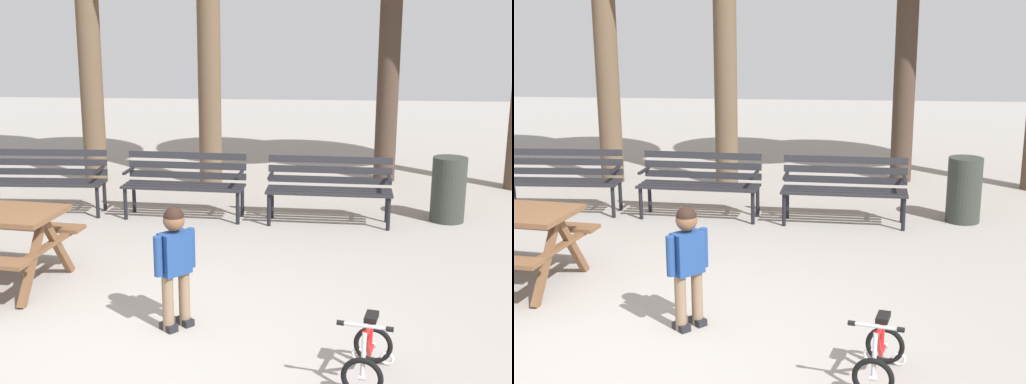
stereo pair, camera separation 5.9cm
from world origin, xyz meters
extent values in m
plane|color=gray|center=(0.00, 0.00, 0.00)|extent=(36.00, 36.00, 0.00)
cube|color=brown|center=(-1.82, 1.87, 0.45)|extent=(1.82, 0.46, 0.04)
cube|color=brown|center=(-1.14, 0.98, 0.36)|extent=(0.13, 0.57, 0.76)
cube|color=brown|center=(-1.08, 1.47, 0.36)|extent=(0.13, 0.57, 0.76)
cube|color=brown|center=(-1.11, 1.23, 0.42)|extent=(0.21, 1.10, 0.04)
cube|color=#232328|center=(-2.14, 4.02, 0.44)|extent=(1.60, 0.12, 0.03)
cube|color=#232328|center=(-2.13, 3.90, 0.44)|extent=(1.60, 0.12, 0.03)
cube|color=#232328|center=(-2.13, 3.78, 0.44)|extent=(1.60, 0.12, 0.03)
cube|color=#232328|center=(-2.13, 3.66, 0.44)|extent=(1.60, 0.12, 0.03)
cube|color=#232328|center=(-2.14, 4.06, 0.54)|extent=(1.60, 0.10, 0.09)
cube|color=#232328|center=(-2.14, 4.06, 0.67)|extent=(1.60, 0.10, 0.09)
cube|color=#232328|center=(-2.14, 4.06, 0.81)|extent=(1.60, 0.10, 0.09)
cylinder|color=black|center=(-1.38, 3.70, 0.22)|extent=(0.05, 0.05, 0.44)
cylinder|color=black|center=(-1.39, 4.06, 0.22)|extent=(0.05, 0.05, 0.44)
cube|color=black|center=(-1.38, 3.88, 0.62)|extent=(0.05, 0.40, 0.03)
cylinder|color=black|center=(-2.89, 4.01, 0.22)|extent=(0.05, 0.05, 0.44)
cube|color=#232328|center=(-0.22, 3.96, 0.44)|extent=(1.60, 0.17, 0.03)
cube|color=#232328|center=(-0.23, 3.84, 0.44)|extent=(1.60, 0.17, 0.03)
cube|color=#232328|center=(-0.24, 3.72, 0.44)|extent=(1.60, 0.17, 0.03)
cube|color=#232328|center=(-0.24, 3.60, 0.44)|extent=(1.60, 0.17, 0.03)
cube|color=#232328|center=(-0.22, 4.00, 0.54)|extent=(1.60, 0.15, 0.09)
cube|color=#232328|center=(-0.22, 4.00, 0.67)|extent=(1.60, 0.15, 0.09)
cube|color=#232328|center=(-0.22, 4.00, 0.81)|extent=(1.60, 0.15, 0.09)
cylinder|color=black|center=(0.51, 3.57, 0.22)|extent=(0.05, 0.05, 0.44)
cylinder|color=black|center=(0.53, 3.93, 0.22)|extent=(0.05, 0.05, 0.44)
cube|color=black|center=(0.52, 3.75, 0.62)|extent=(0.07, 0.40, 0.03)
cylinder|color=black|center=(-0.99, 3.67, 0.22)|extent=(0.05, 0.05, 0.44)
cylinder|color=black|center=(-0.97, 4.03, 0.22)|extent=(0.05, 0.05, 0.44)
cube|color=black|center=(-0.98, 3.85, 0.62)|extent=(0.07, 0.40, 0.03)
cube|color=#232328|center=(1.68, 3.84, 0.44)|extent=(1.60, 0.15, 0.03)
cube|color=#232328|center=(1.67, 3.72, 0.44)|extent=(1.60, 0.15, 0.03)
cube|color=#232328|center=(1.66, 3.60, 0.44)|extent=(1.60, 0.15, 0.03)
cube|color=#232328|center=(1.66, 3.48, 0.44)|extent=(1.60, 0.15, 0.03)
cube|color=#232328|center=(1.68, 3.88, 0.54)|extent=(1.60, 0.12, 0.09)
cube|color=#232328|center=(1.68, 3.88, 0.67)|extent=(1.60, 0.12, 0.09)
cube|color=#232328|center=(1.68, 3.88, 0.81)|extent=(1.60, 0.12, 0.09)
cylinder|color=black|center=(2.41, 3.46, 0.22)|extent=(0.05, 0.05, 0.44)
cylinder|color=black|center=(2.43, 3.82, 0.22)|extent=(0.05, 0.05, 0.44)
cube|color=black|center=(2.42, 3.64, 0.62)|extent=(0.06, 0.40, 0.03)
cylinder|color=black|center=(0.91, 3.53, 0.22)|extent=(0.05, 0.05, 0.44)
cylinder|color=black|center=(0.93, 3.89, 0.22)|extent=(0.05, 0.05, 0.44)
cube|color=black|center=(0.92, 3.71, 0.62)|extent=(0.06, 0.40, 0.03)
cylinder|color=#7F664C|center=(0.38, 0.52, 0.25)|extent=(0.10, 0.10, 0.49)
cube|color=black|center=(0.38, 0.52, 0.03)|extent=(0.18, 0.18, 0.06)
cylinder|color=#7F664C|center=(0.26, 0.40, 0.25)|extent=(0.10, 0.10, 0.49)
cube|color=black|center=(0.26, 0.40, 0.03)|extent=(0.18, 0.18, 0.06)
cube|color=navy|center=(0.32, 0.46, 0.67)|extent=(0.28, 0.29, 0.36)
sphere|color=brown|center=(0.32, 0.46, 0.96)|extent=(0.18, 0.18, 0.18)
sphere|color=black|center=(0.32, 0.46, 0.98)|extent=(0.17, 0.17, 0.17)
cylinder|color=navy|center=(0.44, 0.58, 0.68)|extent=(0.07, 0.07, 0.34)
cylinder|color=navy|center=(0.21, 0.34, 0.68)|extent=(0.07, 0.07, 0.34)
torus|color=black|center=(1.82, -0.54, 0.15)|extent=(0.30, 0.11, 0.30)
cylinder|color=silver|center=(1.82, -0.54, 0.15)|extent=(0.06, 0.05, 0.04)
torus|color=black|center=(1.94, -0.04, 0.15)|extent=(0.30, 0.11, 0.30)
cylinder|color=silver|center=(1.94, -0.04, 0.15)|extent=(0.06, 0.05, 0.04)
torus|color=white|center=(2.05, -0.06, 0.05)|extent=(0.11, 0.05, 0.11)
torus|color=white|center=(1.83, -0.01, 0.05)|extent=(0.11, 0.05, 0.11)
cylinder|color=red|center=(1.86, -0.37, 0.32)|extent=(0.10, 0.31, 0.32)
cylinder|color=red|center=(1.90, -0.21, 0.30)|extent=(0.05, 0.08, 0.27)
cylinder|color=red|center=(1.92, -0.13, 0.16)|extent=(0.07, 0.20, 0.05)
cylinder|color=silver|center=(1.83, -0.52, 0.31)|extent=(0.05, 0.08, 0.32)
cylinder|color=red|center=(1.87, -0.35, 0.42)|extent=(0.10, 0.32, 0.05)
cube|color=black|center=(1.90, -0.19, 0.45)|extent=(0.13, 0.19, 0.04)
cylinder|color=silver|center=(1.83, -0.50, 0.52)|extent=(0.34, 0.10, 0.02)
cylinder|color=black|center=(2.00, -0.54, 0.52)|extent=(0.06, 0.05, 0.04)
cylinder|color=black|center=(1.67, -0.47, 0.52)|extent=(0.06, 0.05, 0.04)
cylinder|color=#2D332D|center=(3.22, 3.95, 0.42)|extent=(0.44, 0.44, 0.85)
cylinder|color=brown|center=(-2.04, 5.75, 1.99)|extent=(0.36, 0.36, 3.98)
cylinder|color=brown|center=(-0.16, 5.74, 1.90)|extent=(0.36, 0.36, 3.81)
cylinder|color=#423328|center=(2.63, 6.28, 1.65)|extent=(0.35, 0.35, 3.31)
camera|label=1|loc=(1.45, -4.92, 2.56)|focal=48.42mm
camera|label=2|loc=(1.51, -4.91, 2.56)|focal=48.42mm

